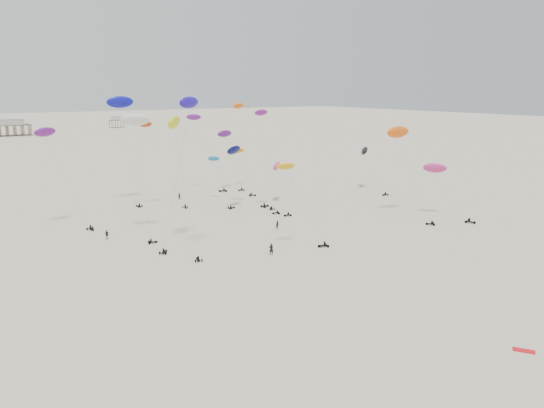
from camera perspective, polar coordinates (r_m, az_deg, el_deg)
ground_plane at (r=197.64m, az=-17.92°, el=3.90°), size 900.00×900.00×0.00m
pavilion_main at (r=342.41m, az=-26.27°, el=7.31°), size 21.00×13.00×9.80m
pavilion_small at (r=386.02m, az=-16.39°, el=8.40°), size 9.00×7.00×8.00m
rig_0 at (r=113.78m, az=-22.46°, el=5.44°), size 8.52×13.06×20.82m
rig_1 at (r=121.13m, az=-0.87°, el=6.98°), size 3.73×6.62×22.61m
rig_2 at (r=92.07m, az=3.11°, el=0.73°), size 7.35×7.39×14.98m
rig_3 at (r=125.65m, az=-11.88°, el=5.16°), size 7.84×10.74×20.41m
rig_4 at (r=144.68m, az=-3.30°, el=8.38°), size 7.78×16.94×25.82m
rig_5 at (r=90.06m, az=-9.45°, el=7.65°), size 9.48×4.06×25.91m
rig_6 at (r=120.15m, az=17.77°, el=2.69°), size 4.38×14.24×13.52m
rig_7 at (r=125.81m, az=-2.65°, el=3.54°), size 5.25×11.59×14.60m
rig_8 at (r=119.87m, az=13.68°, el=6.73°), size 7.74×16.00×21.26m
rig_9 at (r=144.80m, az=-4.85°, el=6.64°), size 5.07×7.78×16.19m
rig_10 at (r=121.21m, az=-3.64°, el=5.11°), size 8.00×14.51×16.90m
rig_11 at (r=127.89m, az=-5.52°, el=2.78°), size 4.51×14.76×15.80m
rig_12 at (r=145.29m, az=-7.36°, el=6.67°), size 6.61×12.62×21.07m
rig_13 at (r=147.55m, az=10.14°, el=5.17°), size 6.67×15.28×14.88m
rig_14 at (r=103.77m, az=-14.36°, el=7.65°), size 6.03×13.93×23.51m
rig_15 at (r=134.11m, az=-15.93°, el=9.91°), size 6.59×12.92×26.05m
rig_16 at (r=95.57m, az=-10.27°, el=7.33°), size 6.31×18.68×24.68m
rig_17 at (r=127.45m, az=0.62°, el=3.56°), size 10.34×18.27×17.89m
spectator_0 at (r=88.64m, az=-0.09°, el=-5.49°), size 1.00×0.85×2.32m
spectator_1 at (r=104.59m, az=0.61°, el=-2.68°), size 0.99×0.64×1.93m
spectator_2 at (r=102.28m, az=-17.31°, el=-3.61°), size 1.29×0.92×1.97m
spectator_3 at (r=133.58m, az=-9.92°, el=0.46°), size 0.91×0.87×2.07m
grounded_kite_a at (r=64.01m, az=25.46°, el=-14.08°), size 2.00×2.32×0.08m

